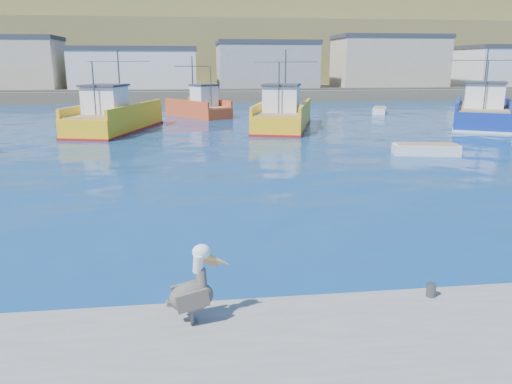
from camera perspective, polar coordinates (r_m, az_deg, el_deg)
ground at (r=13.83m, az=1.37°, el=-8.20°), size 260.00×260.00×0.00m
dock_bollards at (r=10.64m, az=7.50°, el=-11.75°), size 36.20×0.20×0.30m
far_shore at (r=121.88m, az=-6.76°, el=16.13°), size 200.00×81.00×24.00m
trawler_yellow_a at (r=42.18m, az=-15.87°, el=8.15°), size 6.99×12.32×6.57m
trawler_yellow_b at (r=42.48m, az=3.11°, el=8.70°), size 7.11×12.07×6.53m
trawler_blue at (r=48.75m, az=24.39°, el=8.26°), size 10.03×12.98×6.66m
boat_orange at (r=52.02m, az=-6.50°, el=9.66°), size 6.87×8.31×6.04m
skiff_mid at (r=31.68m, az=18.82°, el=4.52°), size 4.02×2.12×0.83m
skiff_far at (r=57.05m, az=13.94°, el=8.99°), size 2.73×3.97×0.82m
pelican at (r=9.70m, az=-7.13°, el=-11.05°), size 1.27×0.68×1.57m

